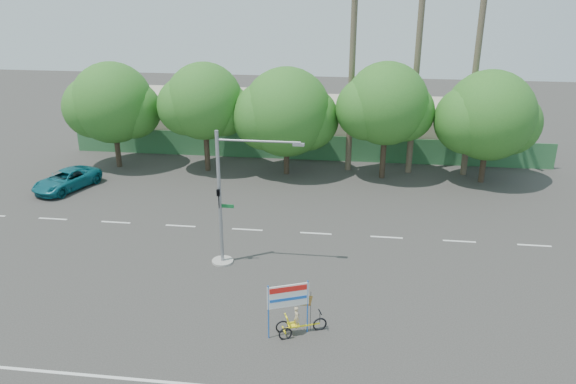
# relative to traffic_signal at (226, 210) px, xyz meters

# --- Properties ---
(ground) EXTENTS (120.00, 120.00, 0.00)m
(ground) POSITION_rel_traffic_signal_xyz_m (2.20, -3.98, -2.92)
(ground) COLOR #33302D
(ground) RESTS_ON ground
(fence) EXTENTS (38.00, 0.08, 2.00)m
(fence) POSITION_rel_traffic_signal_xyz_m (2.20, 17.52, -1.92)
(fence) COLOR #336B3D
(fence) RESTS_ON ground
(building_left) EXTENTS (12.00, 8.00, 4.00)m
(building_left) POSITION_rel_traffic_signal_xyz_m (-7.80, 22.02, -0.92)
(building_left) COLOR #BBAE95
(building_left) RESTS_ON ground
(building_right) EXTENTS (14.00, 8.00, 3.60)m
(building_right) POSITION_rel_traffic_signal_xyz_m (10.20, 22.02, -1.12)
(building_right) COLOR #BBAE95
(building_right) RESTS_ON ground
(tree_far_left) EXTENTS (7.14, 6.00, 7.96)m
(tree_far_left) POSITION_rel_traffic_signal_xyz_m (-11.85, 14.02, 1.84)
(tree_far_left) COLOR #473828
(tree_far_left) RESTS_ON ground
(tree_left) EXTENTS (6.66, 5.60, 8.07)m
(tree_left) POSITION_rel_traffic_signal_xyz_m (-4.85, 14.02, 2.14)
(tree_left) COLOR #473828
(tree_left) RESTS_ON ground
(tree_center) EXTENTS (7.62, 6.40, 7.85)m
(tree_center) POSITION_rel_traffic_signal_xyz_m (1.14, 14.02, 1.55)
(tree_center) COLOR #473828
(tree_center) RESTS_ON ground
(tree_right) EXTENTS (6.90, 5.80, 8.36)m
(tree_right) POSITION_rel_traffic_signal_xyz_m (8.15, 14.02, 2.32)
(tree_right) COLOR #473828
(tree_right) RESTS_ON ground
(tree_far_right) EXTENTS (7.38, 6.20, 7.94)m
(tree_far_right) POSITION_rel_traffic_signal_xyz_m (15.15, 14.02, 1.73)
(tree_far_right) COLOR #473828
(tree_far_right) RESTS_ON ground
(palm_tall) EXTENTS (3.73, 3.79, 17.45)m
(palm_tall) POSITION_rel_traffic_signal_xyz_m (10.20, 15.52, 7.55)
(palm_tall) COLOR #70604C
(palm_tall) RESTS_ON ground
(palm_mid) EXTENTS (3.73, 3.79, 15.45)m
(palm_mid) POSITION_rel_traffic_signal_xyz_m (14.20, 15.52, 6.48)
(palm_mid) COLOR #70604C
(palm_mid) RESTS_ON ground
(palm_short) EXTENTS (3.73, 3.79, 14.45)m
(palm_short) POSITION_rel_traffic_signal_xyz_m (5.70, 15.52, 5.94)
(palm_short) COLOR #70604C
(palm_short) RESTS_ON ground
(traffic_signal) EXTENTS (4.72, 1.10, 7.00)m
(traffic_signal) POSITION_rel_traffic_signal_xyz_m (0.00, 0.00, 0.00)
(traffic_signal) COLOR gray
(traffic_signal) RESTS_ON ground
(trike_billboard) EXTENTS (2.37, 1.15, 2.49)m
(trike_billboard) POSITION_rel_traffic_signal_xyz_m (4.07, -5.67, -1.92)
(trike_billboard) COLOR black
(trike_billboard) RESTS_ON ground
(pickup_truck) EXTENTS (3.80, 5.34, 1.35)m
(pickup_truck) POSITION_rel_traffic_signal_xyz_m (-13.37, 8.89, -2.24)
(pickup_truck) COLOR #0F616E
(pickup_truck) RESTS_ON ground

